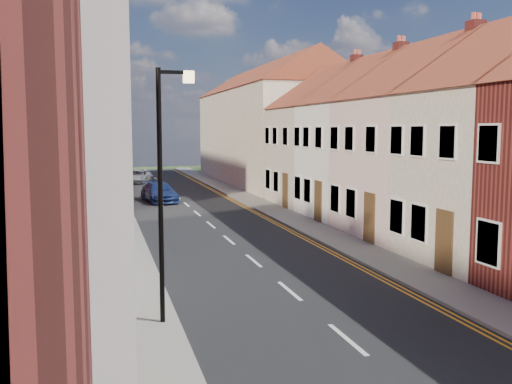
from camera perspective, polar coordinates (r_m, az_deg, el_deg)
name	(u,v)px	position (r m, az deg, el deg)	size (l,w,h in m)	color
road	(229,240)	(24.41, -2.73, -4.83)	(7.00, 90.00, 0.02)	black
pavement_left	(123,245)	(23.84, -13.14, -5.14)	(1.80, 90.00, 0.12)	gray
pavement_right	(325,234)	(25.71, 6.90, -4.19)	(1.80, 90.00, 0.12)	gray
cottage_r_pink	(439,135)	(26.61, 17.80, 5.47)	(8.30, 6.00, 9.00)	beige
cottage_r_white_far	(381,134)	(31.27, 12.35, 5.71)	(8.30, 5.20, 9.00)	white
cottage_r_cream_far	(339,133)	(36.13, 8.33, 5.83)	(8.30, 6.00, 9.00)	beige
block_right_far	(269,123)	(50.52, 1.28, 6.93)	(8.30, 24.20, 10.50)	beige
block_left_far	(38,121)	(43.55, -20.95, 6.63)	(8.30, 24.20, 10.50)	maroon
lamppost	(164,180)	(13.49, -9.19, 1.22)	(0.88, 0.15, 6.00)	black
car_far	(159,192)	(37.66, -9.65, -0.03)	(1.78, 4.37, 1.27)	navy
car_distant	(137,177)	(51.25, -11.80, 1.51)	(1.92, 4.16, 1.16)	#A7ABAF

